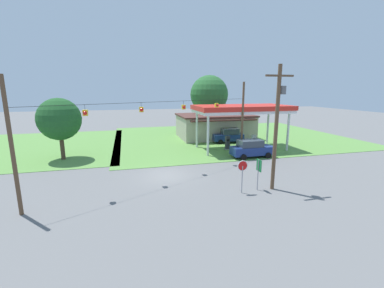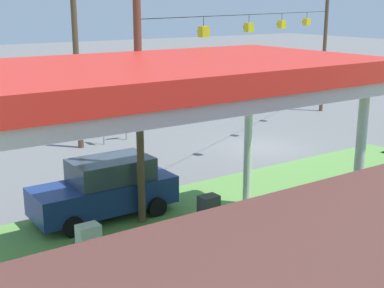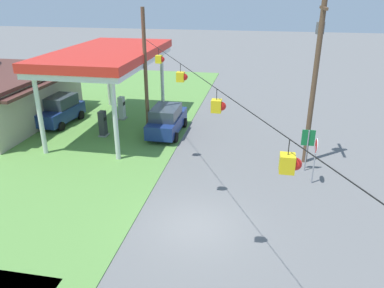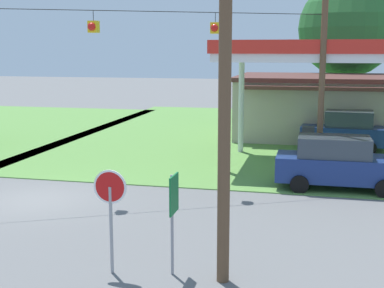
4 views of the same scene
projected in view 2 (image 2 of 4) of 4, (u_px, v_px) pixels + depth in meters
ground_plane at (262, 147)px, 26.89m from camera, size 160.00×160.00×0.00m
gas_station_canopy at (150, 83)px, 13.14m from camera, size 11.84×6.12×5.61m
fuel_pump_near at (209, 226)px, 15.21m from camera, size 0.71×0.56×1.78m
fuel_pump_far at (90, 260)px, 13.22m from camera, size 0.71×0.56×1.78m
car_at_pumps_front at (106, 188)px, 17.85m from camera, size 4.80×2.12×2.02m
stop_sign_roadside at (125, 106)px, 27.98m from camera, size 0.80×0.08×2.50m
route_sign at (102, 112)px, 27.03m from camera, size 0.10×0.70×2.40m
utility_pole_main at (75, 42)px, 25.55m from camera, size 2.20×0.44×9.30m
signal_span_gantry at (265, 56)px, 25.74m from camera, size 19.63×10.24×8.39m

